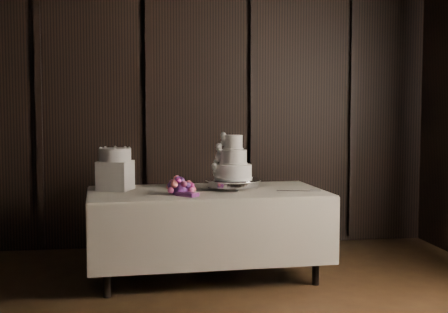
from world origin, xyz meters
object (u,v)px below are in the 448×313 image
at_px(cake_stand, 233,184).
at_px(wedding_cake, 230,162).
at_px(small_cake, 115,155).
at_px(bouquet, 180,187).
at_px(display_table, 207,230).
at_px(box_pedestal, 115,176).

height_order(cake_stand, wedding_cake, wedding_cake).
height_order(cake_stand, small_cake, small_cake).
distance_m(bouquet, small_cake, 0.67).
xyz_separation_m(bouquet, small_cake, (-0.53, 0.34, 0.24)).
bearing_deg(small_cake, wedding_cake, -6.90).
distance_m(wedding_cake, small_cake, 0.99).
bearing_deg(display_table, small_cake, 165.62).
bearing_deg(display_table, wedding_cake, 5.89).
bearing_deg(cake_stand, box_pedestal, 174.18).
bearing_deg(box_pedestal, cake_stand, -5.82).
height_order(display_table, bouquet, bouquet).
xyz_separation_m(wedding_cake, bouquet, (-0.45, -0.22, -0.18)).
bearing_deg(wedding_cake, box_pedestal, -173.98).
xyz_separation_m(display_table, bouquet, (-0.24, -0.19, 0.40)).
bearing_deg(bouquet, wedding_cake, 26.20).
bearing_deg(box_pedestal, display_table, -11.19).
distance_m(cake_stand, wedding_cake, 0.20).
height_order(wedding_cake, bouquet, wedding_cake).
relative_size(wedding_cake, bouquet, 1.01).
height_order(box_pedestal, small_cake, small_cake).
xyz_separation_m(bouquet, box_pedestal, (-0.53, 0.34, 0.07)).
distance_m(display_table, bouquet, 0.51).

